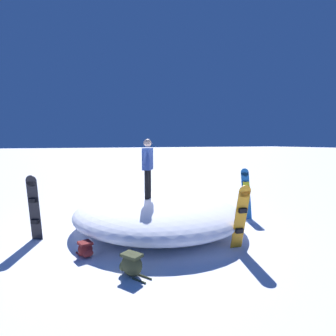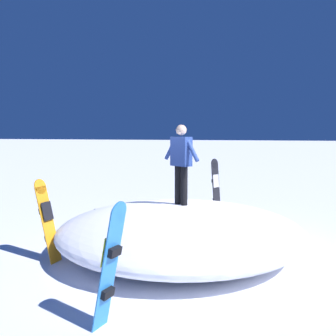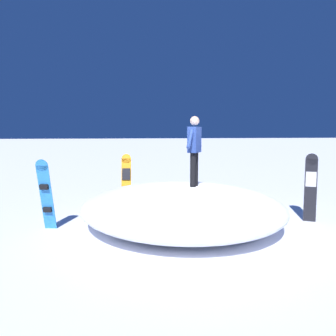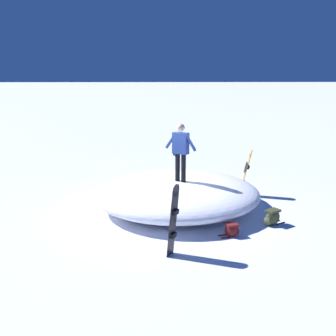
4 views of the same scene
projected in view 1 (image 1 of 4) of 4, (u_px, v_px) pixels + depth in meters
The scene contains 8 objects.
ground at pixel (139, 229), 8.04m from camera, with size 240.00×240.00×0.00m, color white.
snow_mound at pixel (158, 213), 8.06m from camera, with size 4.83×5.05×0.94m, color white.
snowboarder_standing at pixel (148, 164), 7.74m from camera, with size 0.63×0.92×1.71m.
snowboard_primary_upright at pixel (241, 216), 6.34m from camera, with size 0.35×0.43×1.60m.
snowboard_secondary_upright at pixel (34, 207), 6.97m from camera, with size 0.35×0.31×1.73m.
snowboard_tertiary_upright at pixel (246, 192), 9.15m from camera, with size 0.37×0.44×1.68m.
backpack_near at pixel (131, 264), 5.18m from camera, with size 0.56×0.69×0.45m.
backpack_far at pixel (85, 249), 6.06m from camera, with size 0.40×0.57×0.34m.
Camera 1 is at (-2.25, -7.55, 2.57)m, focal length 28.87 mm.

